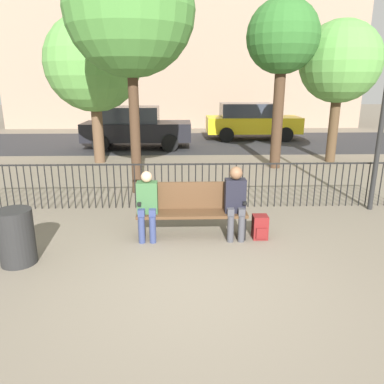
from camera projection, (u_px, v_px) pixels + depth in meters
ground_plane at (196, 286)px, 4.87m from camera, size 80.00×80.00×0.00m
park_bench at (192, 208)px, 6.35m from camera, size 1.85×0.45×0.92m
seated_person_0 at (147, 202)px, 6.16m from camera, size 0.34×0.39×1.16m
seated_person_1 at (235, 199)px, 6.20m from camera, size 0.34×0.39×1.23m
backpack at (260, 227)px, 6.30m from camera, size 0.25×0.27×0.40m
fence_railing at (189, 182)px, 7.76m from camera, size 9.01×0.03×0.95m
tree_0 at (283, 39)px, 10.54m from camera, size 2.07×2.07×4.81m
tree_1 at (130, 11)px, 7.87m from camera, size 2.78×2.78×5.40m
tree_2 at (340, 63)px, 11.56m from camera, size 2.50×2.50×4.39m
tree_3 at (93, 64)px, 11.46m from camera, size 2.95×2.95×4.57m
street_surface at (185, 142)px, 16.37m from camera, size 24.00×6.00×0.01m
parked_car_0 at (135, 127)px, 14.75m from camera, size 4.20×1.94×1.62m
parked_car_1 at (251, 121)px, 17.02m from camera, size 4.20×1.94×1.62m
trash_bin at (16, 237)px, 5.38m from camera, size 0.51×0.51×0.82m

